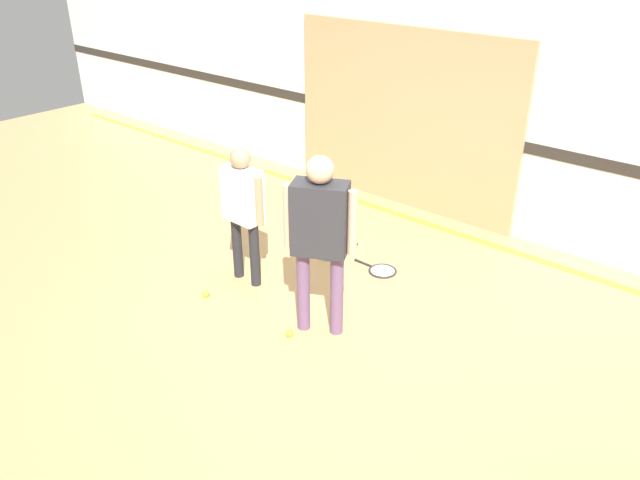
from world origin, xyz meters
The scene contains 11 objects.
ground_plane centered at (0.00, 0.00, 0.00)m, with size 16.00×16.00×0.00m, color tan.
wall_back centered at (0.00, 2.61, 1.60)m, with size 16.00×0.07×3.20m.
wall_panel centered at (-0.80, 2.55, 1.04)m, with size 2.98×0.05×2.09m.
floor_stripe centered at (0.00, 2.23, 0.00)m, with size 14.40×0.10×0.01m.
person_instructor centered at (0.23, -0.15, 0.96)m, with size 0.54×0.41×1.56m.
person_student_left centered at (-0.84, 0.02, 0.83)m, with size 0.51×0.21×1.34m.
racket_spare_on_floor centered at (-0.56, 0.96, 0.01)m, with size 0.38×0.54×0.03m.
racket_second_spare centered at (0.05, 1.00, 0.01)m, with size 0.50×0.28×0.03m.
tennis_ball_near_instructor centered at (0.10, -0.39, 0.03)m, with size 0.07×0.07×0.07m, color #CCE038.
tennis_ball_by_spare_racket centered at (-0.52, 1.22, 0.03)m, with size 0.07×0.07×0.07m, color #CCE038.
tennis_ball_stray_left centered at (-0.91, -0.44, 0.03)m, with size 0.07×0.07×0.07m, color #CCE038.
Camera 1 is at (3.07, -3.49, 3.11)m, focal length 35.00 mm.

